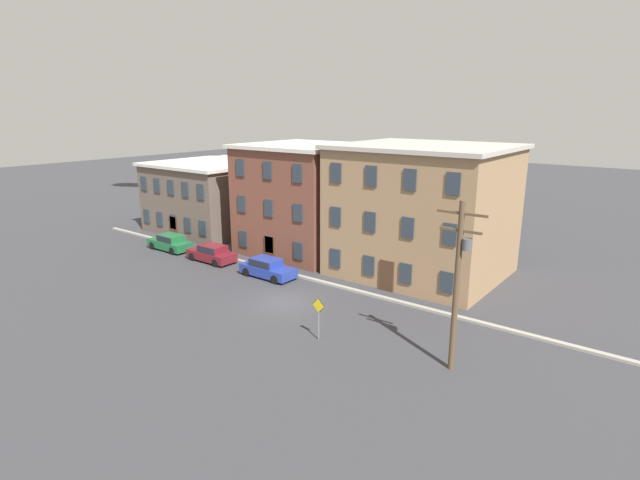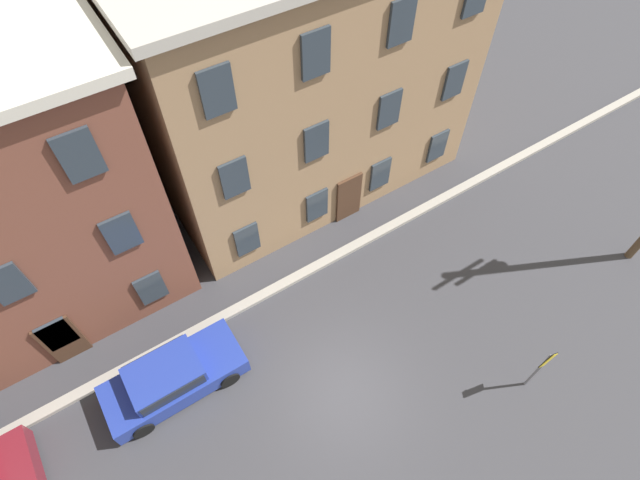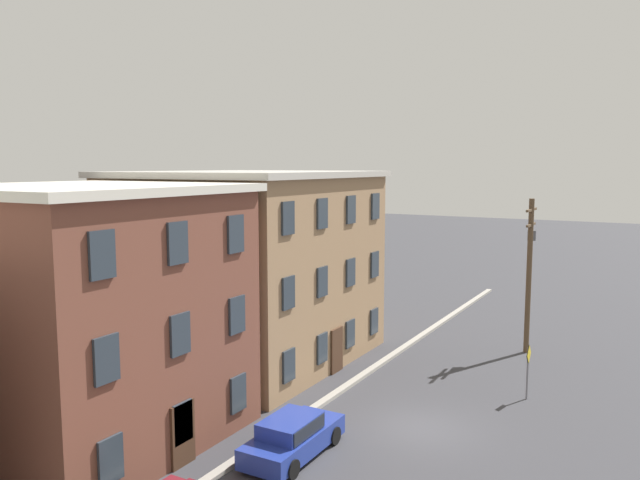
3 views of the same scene
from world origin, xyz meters
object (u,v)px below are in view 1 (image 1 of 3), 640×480
object	(u,v)px
utility_pole	(458,278)
car_blue	(267,267)
car_maroon	(212,253)
car_green	(170,242)
caution_sign	(318,312)

from	to	relation	value
utility_pole	car_blue	bearing A→B (deg)	164.54
car_maroon	utility_pole	size ratio (longest dim) A/B	0.53
car_green	utility_pole	world-z (taller)	utility_pole
car_blue	utility_pole	world-z (taller)	utility_pole
car_maroon	car_green	bearing A→B (deg)	179.62
caution_sign	utility_pole	size ratio (longest dim) A/B	0.29
caution_sign	utility_pole	bearing A→B (deg)	11.48
caution_sign	car_green	bearing A→B (deg)	164.05
car_green	car_maroon	xyz separation A→B (m)	(5.65, -0.04, 0.00)
car_green	caution_sign	size ratio (longest dim) A/B	1.80
car_blue	utility_pole	size ratio (longest dim) A/B	0.53
car_maroon	caution_sign	distance (m)	17.09
car_green	car_maroon	world-z (taller)	same
car_green	car_maroon	size ratio (longest dim) A/B	1.00
car_blue	car_green	bearing A→B (deg)	179.50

